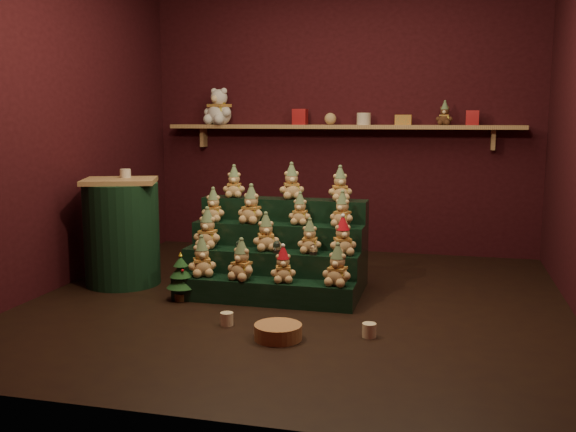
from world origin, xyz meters
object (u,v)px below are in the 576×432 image
(mini_christmas_tree, at_px, (181,277))
(mug_left, at_px, (227,319))
(riser_tier_front, at_px, (263,292))
(snow_globe_c, at_px, (313,249))
(snow_globe_b, at_px, (277,247))
(mug_right, at_px, (369,330))
(snow_globe_a, at_px, (240,245))
(brown_bear, at_px, (445,113))
(white_bear, at_px, (219,102))
(wicker_basket, at_px, (278,332))
(side_table, at_px, (122,232))

(mini_christmas_tree, distance_m, mug_left, 0.74)
(mug_left, bearing_deg, riser_tier_front, 80.88)
(snow_globe_c, relative_size, mug_left, 0.95)
(riser_tier_front, bearing_deg, snow_globe_b, 65.93)
(mini_christmas_tree, relative_size, mug_right, 4.21)
(snow_globe_a, bearing_deg, brown_bear, 49.93)
(mug_right, bearing_deg, mug_left, 179.80)
(white_bear, height_order, brown_bear, white_bear)
(riser_tier_front, xyz_separation_m, snow_globe_c, (0.35, 0.16, 0.31))
(snow_globe_c, relative_size, wicker_basket, 0.27)
(wicker_basket, bearing_deg, brown_bear, 70.41)
(snow_globe_a, xyz_separation_m, wicker_basket, (0.55, -0.90, -0.36))
(white_bear, distance_m, brown_bear, 2.32)
(snow_globe_b, relative_size, brown_bear, 0.43)
(wicker_basket, bearing_deg, riser_tier_front, 113.18)
(white_bear, bearing_deg, riser_tier_front, -42.90)
(snow_globe_a, distance_m, snow_globe_b, 0.30)
(brown_bear, bearing_deg, snow_globe_b, -116.84)
(snow_globe_a, relative_size, white_bear, 0.18)
(white_bear, bearing_deg, snow_globe_c, -33.04)
(snow_globe_a, xyz_separation_m, white_bear, (-0.81, 1.79, 1.15))
(mug_right, height_order, white_bear, white_bear)
(snow_globe_c, bearing_deg, snow_globe_a, 180.00)
(snow_globe_b, bearing_deg, snow_globe_a, 180.00)
(side_table, relative_size, brown_bear, 3.98)
(snow_globe_c, xyz_separation_m, side_table, (-1.66, 0.12, 0.04))
(white_bear, bearing_deg, mug_left, -50.23)
(snow_globe_c, height_order, side_table, side_table)
(brown_bear, bearing_deg, mug_right, -91.99)
(snow_globe_c, height_order, brown_bear, brown_bear)
(snow_globe_a, relative_size, mini_christmas_tree, 0.23)
(side_table, bearing_deg, snow_globe_c, -23.89)
(snow_globe_a, height_order, white_bear, white_bear)
(snow_globe_a, bearing_deg, mug_left, -78.90)
(snow_globe_b, distance_m, snow_globe_c, 0.28)
(side_table, height_order, mug_left, side_table)
(snow_globe_c, bearing_deg, mini_christmas_tree, -166.90)
(riser_tier_front, distance_m, brown_bear, 2.69)
(snow_globe_c, relative_size, brown_bear, 0.37)
(snow_globe_b, xyz_separation_m, wicker_basket, (0.25, -0.90, -0.36))
(wicker_basket, xyz_separation_m, white_bear, (-1.35, 2.69, 1.51))
(wicker_basket, xyz_separation_m, brown_bear, (0.96, 2.69, 1.38))
(snow_globe_b, xyz_separation_m, side_table, (-1.38, 0.12, 0.03))
(wicker_basket, bearing_deg, side_table, 147.97)
(riser_tier_front, bearing_deg, snow_globe_c, 24.27)
(mug_left, distance_m, brown_bear, 3.18)
(wicker_basket, height_order, brown_bear, brown_bear)
(mug_left, bearing_deg, mini_christmas_tree, 137.89)
(riser_tier_front, height_order, snow_globe_b, snow_globe_b)
(riser_tier_front, height_order, mini_christmas_tree, mini_christmas_tree)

